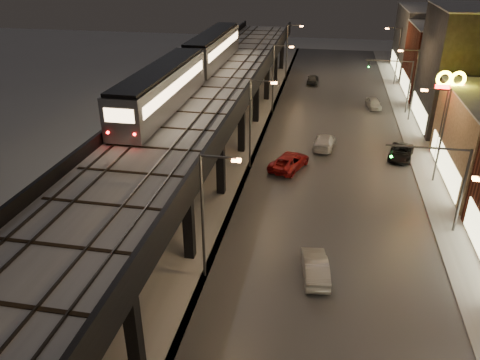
{
  "coord_description": "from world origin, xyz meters",
  "views": [
    {
      "loc": [
        6.4,
        -11.62,
        19.92
      ],
      "look_at": [
        0.77,
        17.97,
        5.0
      ],
      "focal_mm": 35.0,
      "sensor_mm": 36.0,
      "label": 1
    }
  ],
  "objects_px": {
    "car_mid_silver": "(289,162)",
    "car_far_white": "(313,79)",
    "subway_train": "(192,64)",
    "car_mid_dark": "(324,142)",
    "car_onc_red": "(373,104)",
    "car_near_white": "(315,268)",
    "car_onc_dark": "(401,153)"
  },
  "relations": [
    {
      "from": "car_far_white",
      "to": "car_onc_red",
      "type": "xyz_separation_m",
      "value": [
        8.93,
        -11.77,
        -0.05
      ]
    },
    {
      "from": "car_mid_silver",
      "to": "car_onc_dark",
      "type": "distance_m",
      "value": 12.26
    },
    {
      "from": "car_mid_silver",
      "to": "car_far_white",
      "type": "distance_m",
      "value": 33.92
    },
    {
      "from": "subway_train",
      "to": "car_far_white",
      "type": "bearing_deg",
      "value": 65.24
    },
    {
      "from": "subway_train",
      "to": "car_mid_silver",
      "type": "bearing_deg",
      "value": -30.64
    },
    {
      "from": "car_onc_dark",
      "to": "car_onc_red",
      "type": "xyz_separation_m",
      "value": [
        -1.72,
        17.43,
        0.01
      ]
    },
    {
      "from": "car_mid_dark",
      "to": "car_onc_dark",
      "type": "height_order",
      "value": "car_mid_dark"
    },
    {
      "from": "subway_train",
      "to": "car_onc_dark",
      "type": "relative_size",
      "value": 7.88
    },
    {
      "from": "subway_train",
      "to": "car_far_white",
      "type": "height_order",
      "value": "subway_train"
    },
    {
      "from": "subway_train",
      "to": "car_far_white",
      "type": "xyz_separation_m",
      "value": [
        12.43,
        26.95,
        -7.75
      ]
    },
    {
      "from": "subway_train",
      "to": "car_onc_red",
      "type": "bearing_deg",
      "value": 35.4
    },
    {
      "from": "car_near_white",
      "to": "car_onc_red",
      "type": "height_order",
      "value": "car_near_white"
    },
    {
      "from": "car_mid_dark",
      "to": "car_far_white",
      "type": "xyz_separation_m",
      "value": [
        -2.64,
        27.75,
        0.01
      ]
    },
    {
      "from": "car_far_white",
      "to": "car_onc_red",
      "type": "bearing_deg",
      "value": 128.47
    },
    {
      "from": "car_mid_dark",
      "to": "car_onc_red",
      "type": "height_order",
      "value": "car_mid_dark"
    },
    {
      "from": "car_far_white",
      "to": "car_mid_dark",
      "type": "bearing_deg",
      "value": 96.72
    },
    {
      "from": "car_onc_dark",
      "to": "subway_train",
      "type": "bearing_deg",
      "value": -173.08
    },
    {
      "from": "car_onc_red",
      "to": "car_mid_silver",
      "type": "bearing_deg",
      "value": -123.09
    },
    {
      "from": "car_mid_silver",
      "to": "car_mid_dark",
      "type": "distance_m",
      "value": 7.0
    },
    {
      "from": "car_mid_dark",
      "to": "car_far_white",
      "type": "relative_size",
      "value": 1.16
    },
    {
      "from": "car_onc_red",
      "to": "car_onc_dark",
      "type": "bearing_deg",
      "value": -94.02
    },
    {
      "from": "car_near_white",
      "to": "car_mid_dark",
      "type": "relative_size",
      "value": 0.89
    },
    {
      "from": "car_far_white",
      "to": "car_onc_red",
      "type": "relative_size",
      "value": 1.08
    },
    {
      "from": "car_mid_dark",
      "to": "car_onc_dark",
      "type": "bearing_deg",
      "value": 176.66
    },
    {
      "from": "car_far_white",
      "to": "car_onc_dark",
      "type": "height_order",
      "value": "car_far_white"
    },
    {
      "from": "car_mid_silver",
      "to": "car_far_white",
      "type": "relative_size",
      "value": 1.26
    },
    {
      "from": "car_near_white",
      "to": "car_far_white",
      "type": "height_order",
      "value": "car_near_white"
    },
    {
      "from": "subway_train",
      "to": "car_onc_red",
      "type": "distance_m",
      "value": 27.34
    },
    {
      "from": "car_mid_dark",
      "to": "car_near_white",
      "type": "bearing_deg",
      "value": 96.97
    },
    {
      "from": "car_onc_dark",
      "to": "car_mid_dark",
      "type": "bearing_deg",
      "value": -177.75
    },
    {
      "from": "car_near_white",
      "to": "car_onc_red",
      "type": "relative_size",
      "value": 1.12
    },
    {
      "from": "subway_train",
      "to": "car_near_white",
      "type": "relative_size",
      "value": 8.48
    }
  ]
}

